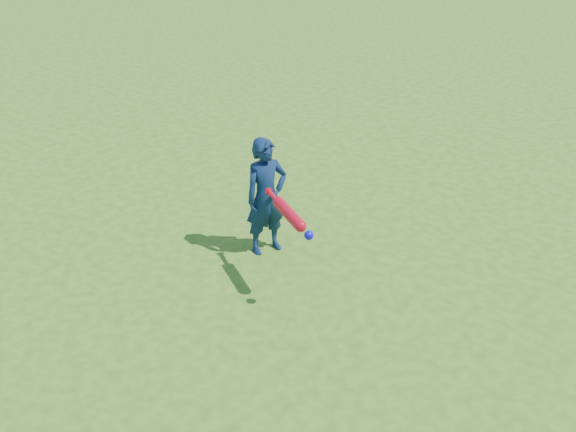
# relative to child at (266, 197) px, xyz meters

# --- Properties ---
(ground) EXTENTS (80.00, 80.00, 0.00)m
(ground) POSITION_rel_child_xyz_m (-0.70, -0.07, -0.58)
(ground) COLOR #376A19
(ground) RESTS_ON ground
(child) EXTENTS (0.41, 0.50, 1.16)m
(child) POSITION_rel_child_xyz_m (0.00, 0.00, 0.00)
(child) COLOR #0E2142
(child) RESTS_ON ground
(bat_swing) EXTENTS (0.81, 0.44, 0.10)m
(bat_swing) POSITION_rel_child_xyz_m (0.59, -0.35, 0.16)
(bat_swing) COLOR red
(bat_swing) RESTS_ON ground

